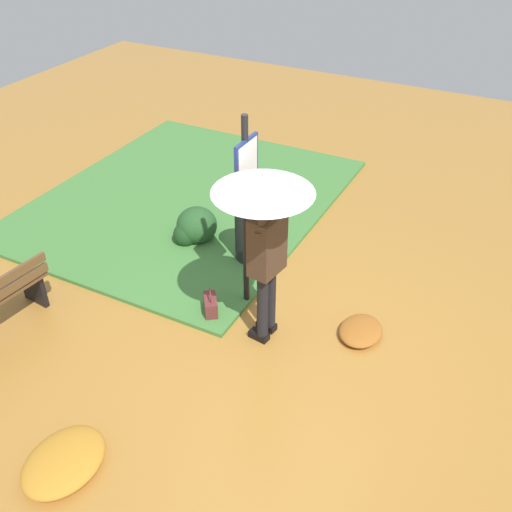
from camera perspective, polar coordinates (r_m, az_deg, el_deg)
The scene contains 9 objects.
ground_plane at distance 6.38m, azimuth 1.53°, elevation -9.06°, with size 18.00×18.00×0.00m, color #B27A33.
grass_verge at distance 9.04m, azimuth -6.67°, elevation 5.48°, with size 4.80×4.00×0.05m.
person_with_umbrella at distance 5.57m, azimuth 0.85°, elevation 3.82°, with size 0.96×0.96×2.04m.
info_sign_post at distance 6.17m, azimuth -0.95°, elevation 6.02°, with size 0.44×0.07×2.30m.
handbag at distance 6.74m, azimuth -4.38°, elevation -4.82°, with size 0.32×0.29×0.37m.
trash_bin at distance 7.44m, azimuth -0.51°, elevation 2.30°, with size 0.42×0.42×0.83m.
shrub_cluster at distance 7.95m, azimuth -5.93°, elevation 2.81°, with size 0.60×0.54×0.49m.
leaf_pile_near_person at distance 5.60m, azimuth -18.01°, elevation -18.30°, with size 0.79×0.63×0.17m.
leaf_pile_by_bench at distance 6.61m, azimuth 10.05°, elevation -7.09°, with size 0.57×0.46×0.13m.
Camera 1 is at (4.16, 1.97, 4.42)m, focal length 41.55 mm.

